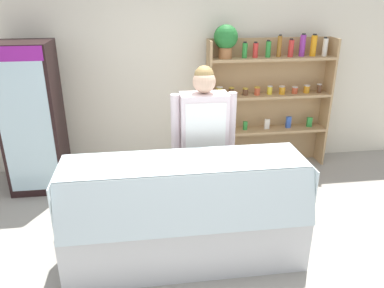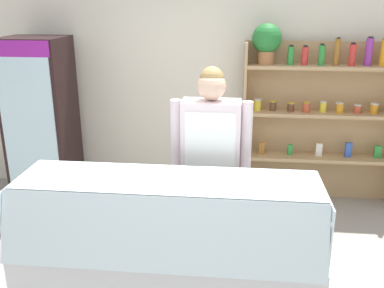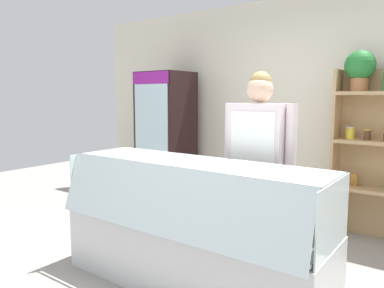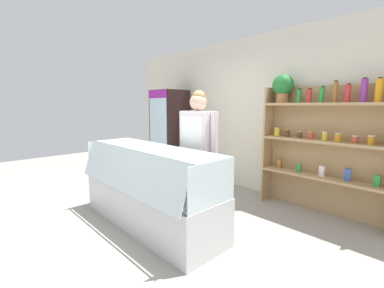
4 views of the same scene
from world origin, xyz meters
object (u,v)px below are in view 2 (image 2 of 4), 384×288
(drinks_fridge, at_px, (42,122))
(shop_clerk, at_px, (211,151))
(shelving_unit, at_px, (313,104))
(deli_display_case, at_px, (168,267))

(drinks_fridge, distance_m, shop_clerk, 2.22)
(shelving_unit, distance_m, shop_clerk, 1.69)
(shelving_unit, height_order, shop_clerk, shelving_unit)
(deli_display_case, relative_size, shop_clerk, 1.26)
(shop_clerk, bearing_deg, drinks_fridge, 151.21)
(deli_display_case, height_order, shop_clerk, shop_clerk)
(drinks_fridge, relative_size, shelving_unit, 0.93)
(drinks_fridge, xyz_separation_m, deli_display_case, (1.67, -1.67, -0.61))
(deli_display_case, distance_m, shop_clerk, 0.97)
(drinks_fridge, distance_m, shelving_unit, 2.99)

